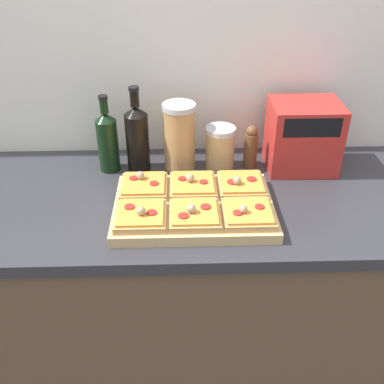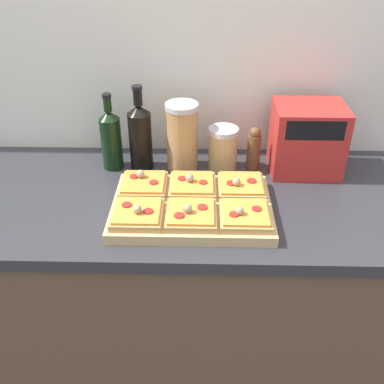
# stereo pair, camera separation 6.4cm
# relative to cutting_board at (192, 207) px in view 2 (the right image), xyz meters

# --- Properties ---
(wall_back) EXTENTS (6.00, 0.06, 2.50)m
(wall_back) POSITION_rel_cutting_board_xyz_m (-0.04, 0.45, 0.32)
(wall_back) COLOR silver
(wall_back) RESTS_ON ground_plane
(kitchen_counter) EXTENTS (2.63, 0.67, 0.92)m
(kitchen_counter) POSITION_rel_cutting_board_xyz_m (-0.04, 0.10, -0.47)
(kitchen_counter) COLOR brown
(kitchen_counter) RESTS_ON ground_plane
(cutting_board) EXTENTS (0.48, 0.34, 0.03)m
(cutting_board) POSITION_rel_cutting_board_xyz_m (0.00, 0.00, 0.00)
(cutting_board) COLOR tan
(cutting_board) RESTS_ON kitchen_counter
(pizza_slice_back_left) EXTENTS (0.14, 0.15, 0.05)m
(pizza_slice_back_left) POSITION_rel_cutting_board_xyz_m (-0.16, 0.08, 0.03)
(pizza_slice_back_left) COLOR tan
(pizza_slice_back_left) RESTS_ON cutting_board
(pizza_slice_back_center) EXTENTS (0.14, 0.15, 0.05)m
(pizza_slice_back_center) POSITION_rel_cutting_board_xyz_m (-0.00, 0.08, 0.03)
(pizza_slice_back_center) COLOR tan
(pizza_slice_back_center) RESTS_ON cutting_board
(pizza_slice_back_right) EXTENTS (0.14, 0.15, 0.05)m
(pizza_slice_back_right) POSITION_rel_cutting_board_xyz_m (0.15, 0.08, 0.03)
(pizza_slice_back_right) COLOR tan
(pizza_slice_back_right) RESTS_ON cutting_board
(pizza_slice_front_left) EXTENTS (0.14, 0.15, 0.05)m
(pizza_slice_front_left) POSITION_rel_cutting_board_xyz_m (-0.15, -0.08, 0.03)
(pizza_slice_front_left) COLOR tan
(pizza_slice_front_left) RESTS_ON cutting_board
(pizza_slice_front_center) EXTENTS (0.14, 0.15, 0.05)m
(pizza_slice_front_center) POSITION_rel_cutting_board_xyz_m (-0.00, -0.08, 0.03)
(pizza_slice_front_center) COLOR tan
(pizza_slice_front_center) RESTS_ON cutting_board
(pizza_slice_front_right) EXTENTS (0.14, 0.15, 0.05)m
(pizza_slice_front_right) POSITION_rel_cutting_board_xyz_m (0.15, -0.08, 0.03)
(pizza_slice_front_right) COLOR tan
(pizza_slice_front_right) RESTS_ON cutting_board
(olive_oil_bottle) EXTENTS (0.07, 0.07, 0.27)m
(olive_oil_bottle) POSITION_rel_cutting_board_xyz_m (-0.29, 0.28, 0.10)
(olive_oil_bottle) COLOR black
(olive_oil_bottle) RESTS_ON kitchen_counter
(wine_bottle) EXTENTS (0.08, 0.08, 0.30)m
(wine_bottle) POSITION_rel_cutting_board_xyz_m (-0.18, 0.28, 0.11)
(wine_bottle) COLOR black
(wine_bottle) RESTS_ON kitchen_counter
(grain_jar_tall) EXTENTS (0.11, 0.11, 0.24)m
(grain_jar_tall) POSITION_rel_cutting_board_xyz_m (-0.04, 0.28, 0.10)
(grain_jar_tall) COLOR #AD7F4C
(grain_jar_tall) RESTS_ON kitchen_counter
(grain_jar_short) EXTENTS (0.10, 0.10, 0.16)m
(grain_jar_short) POSITION_rel_cutting_board_xyz_m (0.10, 0.28, 0.06)
(grain_jar_short) COLOR tan
(grain_jar_short) RESTS_ON kitchen_counter
(pepper_mill) EXTENTS (0.05, 0.05, 0.16)m
(pepper_mill) POSITION_rel_cutting_board_xyz_m (0.21, 0.28, 0.06)
(pepper_mill) COLOR brown
(pepper_mill) RESTS_ON kitchen_counter
(toaster_oven) EXTENTS (0.26, 0.19, 0.24)m
(toaster_oven) POSITION_rel_cutting_board_xyz_m (0.39, 0.27, 0.10)
(toaster_oven) COLOR red
(toaster_oven) RESTS_ON kitchen_counter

